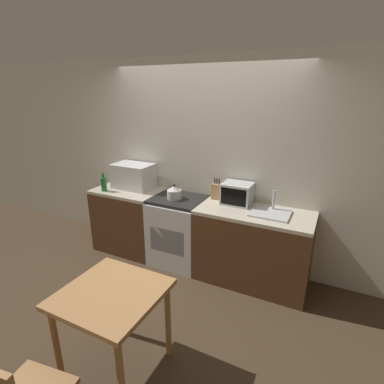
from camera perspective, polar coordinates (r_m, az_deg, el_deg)
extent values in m
plane|color=#3D2D1E|center=(3.59, -5.67, -19.04)|extent=(16.00, 16.00, 0.00)
cube|color=beige|center=(3.90, 2.21, 5.46)|extent=(10.00, 0.06, 2.60)
cube|color=#4C2D19|center=(4.40, -11.68, -5.33)|extent=(0.93, 0.62, 0.86)
cube|color=#B7AD99|center=(4.24, -12.08, 0.24)|extent=(0.93, 0.62, 0.04)
cube|color=#4C2D19|center=(3.66, 11.37, -10.46)|extent=(1.31, 0.62, 0.86)
cube|color=#B7AD99|center=(3.47, 11.84, -3.95)|extent=(1.31, 0.62, 0.04)
cube|color=silver|center=(3.99, -2.52, -7.54)|extent=(0.67, 0.62, 0.86)
cube|color=black|center=(3.81, -2.62, -1.46)|extent=(0.64, 0.57, 0.04)
cube|color=black|center=(3.76, -4.78, -9.32)|extent=(0.48, 0.02, 0.32)
cylinder|color=#B7B7BC|center=(3.77, -3.39, -0.44)|extent=(0.18, 0.18, 0.11)
cone|color=#B7B7BC|center=(3.75, -3.41, 0.75)|extent=(0.17, 0.17, 0.05)
sphere|color=black|center=(3.74, -3.42, 1.28)|extent=(0.03, 0.03, 0.03)
cube|color=silver|center=(4.25, -11.07, 3.02)|extent=(0.54, 0.37, 0.34)
cube|color=black|center=(4.11, -12.56, 2.40)|extent=(0.48, 0.01, 0.27)
cylinder|color=#1E662D|center=(4.23, -16.45, 1.40)|extent=(0.08, 0.08, 0.18)
cylinder|color=#1E662D|center=(4.19, -16.61, 3.05)|extent=(0.03, 0.03, 0.07)
cube|color=#9E7042|center=(3.76, 4.72, 0.12)|extent=(0.12, 0.09, 0.20)
cylinder|color=black|center=(3.73, 4.36, 2.13)|extent=(0.01, 0.01, 0.07)
cylinder|color=black|center=(3.72, 4.78, 2.07)|extent=(0.01, 0.01, 0.07)
cylinder|color=black|center=(3.71, 5.20, 2.01)|extent=(0.01, 0.01, 0.07)
cube|color=#ADAFB5|center=(3.62, 8.61, -0.29)|extent=(0.35, 0.29, 0.26)
cube|color=black|center=(3.49, 7.90, -0.95)|extent=(0.31, 0.01, 0.21)
cube|color=#ADAFB5|center=(3.42, 14.70, -3.95)|extent=(0.42, 0.35, 0.02)
cylinder|color=#ADAFB5|center=(3.49, 15.30, -1.42)|extent=(0.03, 0.03, 0.22)
cube|color=#9E7042|center=(2.47, -15.14, -18.20)|extent=(0.74, 0.73, 0.04)
cylinder|color=#9E7042|center=(2.75, -24.39, -25.29)|extent=(0.05, 0.05, 0.71)
cylinder|color=#9E7042|center=(2.41, -13.36, -31.52)|extent=(0.05, 0.05, 0.71)
cylinder|color=#9E7042|center=(3.05, -15.14, -19.11)|extent=(0.05, 0.05, 0.71)
cylinder|color=#9E7042|center=(2.75, -4.59, -23.26)|extent=(0.05, 0.05, 0.71)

